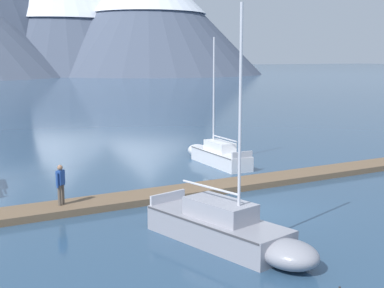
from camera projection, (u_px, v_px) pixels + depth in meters
The scene contains 7 objects.
ground_plane at pixel (258, 212), 22.22m from camera, with size 700.00×700.00×0.00m, color #2D4C6B.
mountain_rear_spur at pixel (62, 9), 197.97m from camera, with size 80.61×80.61×44.51m.
mountain_north_horn at pixel (148, 12), 194.62m from camera, with size 83.11×83.11×42.05m.
dock at pixel (211, 188), 25.70m from camera, with size 27.94×2.81×0.30m.
sailboat_second_berth at pixel (229, 230), 18.09m from camera, with size 3.38×7.10×8.07m.
sailboat_mid_dock_port at pixel (216, 154), 32.22m from camera, with size 1.53×6.35×7.53m.
person_on_dock at pixel (61, 182), 22.09m from camera, with size 0.43×0.45×1.69m.
Camera 1 is at (-12.27, -17.82, 6.40)m, focal length 50.02 mm.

